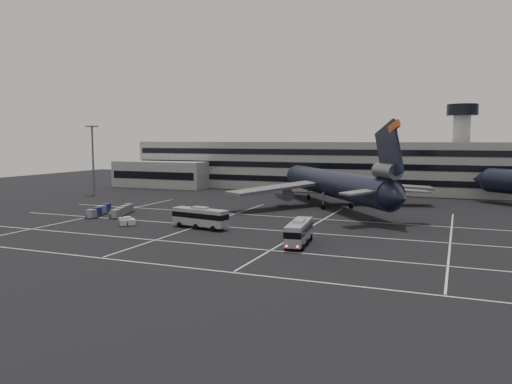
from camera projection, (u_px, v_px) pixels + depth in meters
ground at (222, 231)px, 79.79m from camera, size 260.00×260.00×0.00m
lane_markings at (229, 231)px, 80.10m from camera, size 90.00×55.62×0.01m
terminal at (320, 166)px, 145.69m from camera, size 125.00×26.00×24.00m
hills at (419, 198)px, 230.85m from camera, size 352.00×180.00×44.00m
lightpole_left at (93, 150)px, 131.44m from camera, size 2.40×2.40×18.28m
trijet_main at (335, 184)px, 106.43m from camera, size 39.87×49.30×18.08m
bus_near at (299, 231)px, 69.44m from camera, size 3.53×10.29×3.56m
bus_far at (200, 217)px, 82.38m from camera, size 10.42×4.17×3.59m
tug_a at (125, 222)px, 85.25m from camera, size 2.11×2.52×1.40m
tug_b at (131, 221)px, 85.49m from camera, size 2.65×2.62×1.50m
uld_cluster at (111, 211)px, 96.88m from camera, size 9.47×11.81×1.69m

